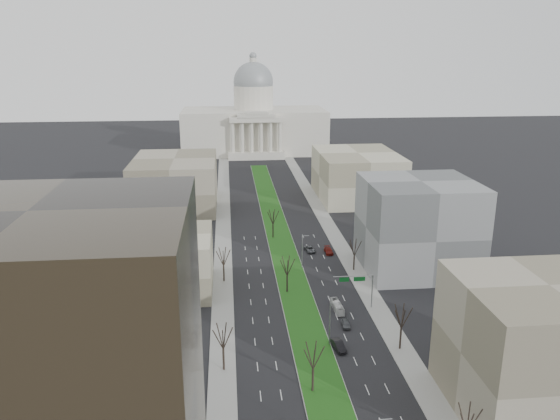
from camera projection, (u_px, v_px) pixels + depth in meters
ground at (279, 238)px, 170.43m from camera, size 600.00×600.00×0.00m
median at (280, 238)px, 169.44m from camera, size 8.00×222.03×0.20m
sidewalk_left at (223, 270)px, 144.92m from camera, size 5.00×330.00×0.15m
sidewalk_right at (352, 266)px, 148.19m from camera, size 5.00×330.00×0.15m
capitol at (254, 123)px, 308.58m from camera, size 80.00×46.00×55.00m
building_glass_tower at (49, 374)px, 63.96m from camera, size 34.00×30.00×40.00m
building_beige_left at (158, 262)px, 131.96m from camera, size 26.00×22.00×14.00m
building_tan_right at (540, 349)px, 86.41m from camera, size 26.00×24.00×22.00m
building_grey_right at (418, 226)px, 143.48m from camera, size 28.00×26.00×24.00m
building_far_left at (175, 182)px, 202.79m from camera, size 30.00×40.00×18.00m
building_far_right at (357, 175)px, 214.10m from camera, size 30.00×40.00×18.00m
tree_left_mid at (223, 336)px, 98.12m from camera, size 5.40×5.40×9.72m
tree_left_far at (223, 256)px, 136.35m from camera, size 5.28×5.28×9.50m
tree_right_near at (468, 419)px, 76.61m from camera, size 5.16×5.16×9.29m
tree_right_mid at (402, 316)px, 105.11m from camera, size 5.52×5.52×9.94m
tree_right_far at (355, 247)px, 143.47m from camera, size 5.04×5.04×9.07m
tree_median_a at (313, 355)px, 91.91m from camera, size 5.40×5.40×9.72m
tree_median_b at (287, 266)px, 130.09m from camera, size 5.40×5.40×9.72m
tree_median_c at (273, 216)px, 168.26m from camera, size 5.40×5.40×9.72m
streetlamp_median_b at (330, 323)px, 107.38m from camera, size 1.90×0.20×9.16m
streetlamp_median_c at (302, 251)px, 145.56m from camera, size 1.90×0.20×9.16m
mast_arm_signs at (361, 284)px, 122.27m from camera, size 9.12×0.24×8.09m
car_grey_near at (346, 324)px, 115.62m from camera, size 1.99×4.26×1.41m
car_black at (339, 345)px, 106.85m from camera, size 2.55×5.21×1.64m
car_red at (329, 251)px, 157.30m from camera, size 2.17×5.28×1.53m
car_grey_far at (310, 249)px, 158.64m from camera, size 3.15×5.37×1.40m
box_van at (337, 307)px, 122.64m from camera, size 2.06×7.13×1.96m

